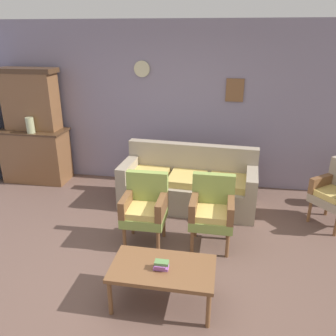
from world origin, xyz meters
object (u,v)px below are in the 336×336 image
at_px(floral_couch, 188,185).
at_px(coffee_table, 163,271).
at_px(side_cabinet, 36,155).
at_px(armchair_by_doorway, 145,206).
at_px(vase_on_cabinet, 30,125).
at_px(book_stack_on_table, 161,265).
at_px(armchair_near_couch_end, 212,209).

distance_m(floral_couch, coffee_table, 2.11).
height_order(side_cabinet, armchair_by_doorway, side_cabinet).
xyz_separation_m(side_cabinet, vase_on_cabinet, (0.08, -0.17, 0.60)).
relative_size(side_cabinet, book_stack_on_table, 8.14).
height_order(armchair_by_doorway, coffee_table, armchair_by_doorway).
distance_m(armchair_by_doorway, armchair_near_couch_end, 0.83).
height_order(side_cabinet, book_stack_on_table, side_cabinet).
relative_size(floral_couch, coffee_table, 2.07).
bearing_deg(coffee_table, book_stack_on_table, -107.29).
bearing_deg(coffee_table, armchair_near_couch_end, 69.50).
xyz_separation_m(vase_on_cabinet, book_stack_on_table, (2.69, -2.46, -0.60)).
bearing_deg(coffee_table, side_cabinet, 136.95).
distance_m(vase_on_cabinet, armchair_by_doorway, 2.75).
relative_size(floral_couch, armchair_near_couch_end, 2.29).
relative_size(coffee_table, book_stack_on_table, 7.05).
bearing_deg(floral_couch, vase_on_cabinet, 173.17).
xyz_separation_m(side_cabinet, book_stack_on_table, (2.78, -2.63, -0.01)).
bearing_deg(book_stack_on_table, vase_on_cabinet, 137.60).
distance_m(side_cabinet, book_stack_on_table, 3.83).
xyz_separation_m(floral_couch, coffee_table, (0.00, -2.11, 0.05)).
xyz_separation_m(armchair_near_couch_end, book_stack_on_table, (-0.42, -1.12, -0.04)).
bearing_deg(armchair_near_couch_end, book_stack_on_table, -110.41).
relative_size(side_cabinet, vase_on_cabinet, 4.37).
bearing_deg(book_stack_on_table, coffee_table, 72.71).
bearing_deg(book_stack_on_table, side_cabinet, 136.52).
xyz_separation_m(armchair_by_doorway, armchair_near_couch_end, (0.82, 0.07, 0.00)).
height_order(coffee_table, book_stack_on_table, book_stack_on_table).
height_order(vase_on_cabinet, book_stack_on_table, vase_on_cabinet).
height_order(armchair_near_couch_end, book_stack_on_table, armchair_near_couch_end).
distance_m(vase_on_cabinet, coffee_table, 3.70).
distance_m(coffee_table, book_stack_on_table, 0.09).
distance_m(side_cabinet, armchair_near_couch_end, 3.53).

